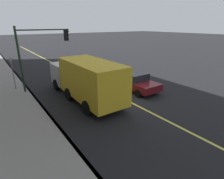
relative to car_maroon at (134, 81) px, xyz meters
The scene contains 9 objects.
ground 2.27m from the car_maroon, 109.46° to the left, with size 200.00×200.00×0.00m, color black.
sidewalk_slab 8.86m from the car_maroon, 94.66° to the left, with size 80.00×3.06×0.15m, color gray.
curb_edge 7.42m from the car_maroon, 95.57° to the left, with size 80.00×0.16×0.15m, color slate.
lane_stripe_center 2.27m from the car_maroon, 109.46° to the left, with size 80.00×0.16×0.01m, color #D8CC4C.
car_maroon is the anchor object (origin of this frame).
car_green 6.62m from the car_maroon, ahead, with size 4.04×1.90×1.58m.
truck_yellow 4.35m from the car_maroon, 84.65° to the left, with size 7.91×2.52×2.89m.
traffic_light_mast 7.88m from the car_maroon, 54.93° to the left, with size 0.28×4.11×5.06m.
street_sign_post 9.78m from the car_maroon, 57.23° to the left, with size 0.60×0.08×2.72m.
Camera 1 is at (-10.13, 7.81, 5.17)m, focal length 29.35 mm.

